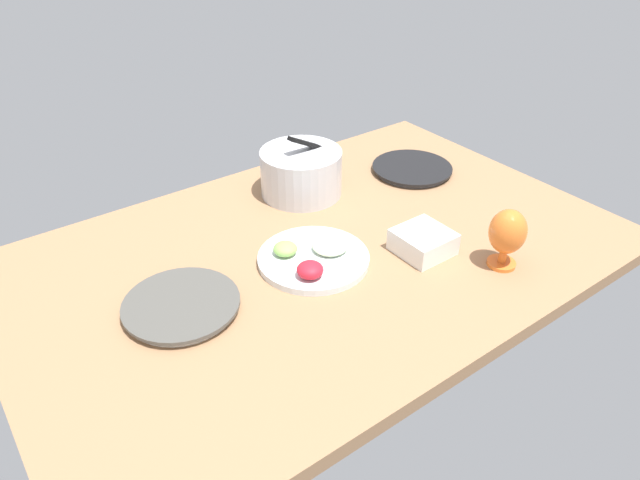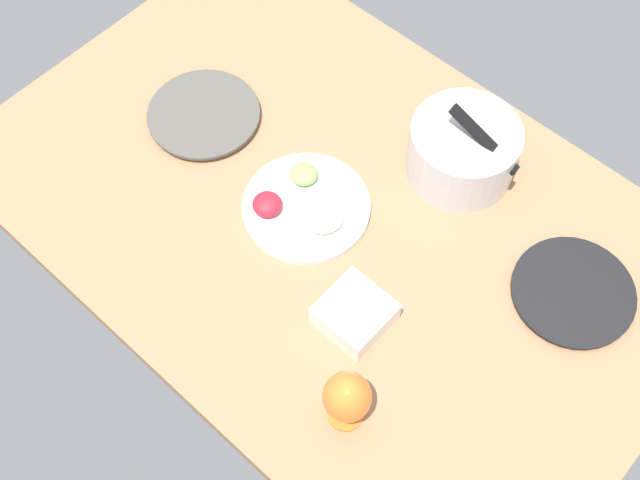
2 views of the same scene
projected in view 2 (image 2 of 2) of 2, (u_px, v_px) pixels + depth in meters
ground_plane at (332, 216)px, 184.22cm from camera, size 160.00×104.00×4.00cm
dinner_plate_left at (204, 115)px, 194.53cm from camera, size 26.97×26.97×2.34cm
dinner_plate_right at (573, 292)px, 171.24cm from camera, size 26.18×26.18×1.92cm
mixing_bowl at (463, 149)px, 181.77cm from camera, size 25.73×24.68×20.01cm
fruit_platter at (305, 206)px, 181.44cm from camera, size 28.73×28.73×5.58cm
hurricane_glass_orange at (347, 398)px, 150.86cm from camera, size 9.29×9.29×16.01cm
square_bowl_white at (355, 313)px, 166.30cm from camera, size 13.42×13.42×5.99cm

